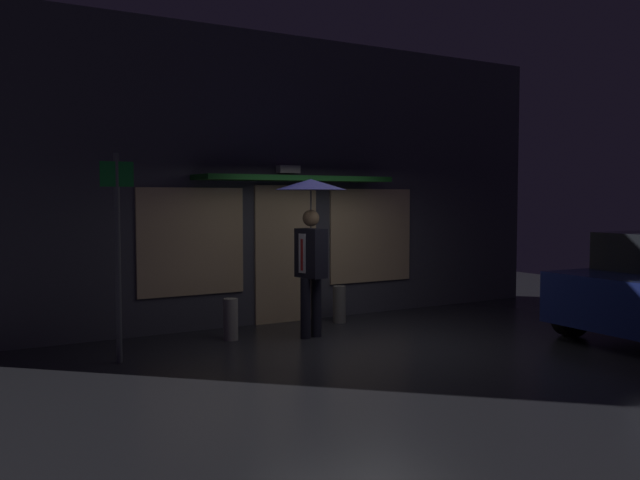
# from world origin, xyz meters

# --- Properties ---
(ground_plane) EXTENTS (18.00, 18.00, 0.00)m
(ground_plane) POSITION_xyz_m (0.00, 0.00, 0.00)
(ground_plane) COLOR #26262B
(building_facade) EXTENTS (10.52, 1.00, 4.58)m
(building_facade) POSITION_xyz_m (0.00, 2.34, 2.27)
(building_facade) COLOR #4C4C56
(building_facade) RESTS_ON ground
(person_with_umbrella) EXTENTS (1.02, 1.02, 2.26)m
(person_with_umbrella) POSITION_xyz_m (-0.30, 0.88, 1.67)
(person_with_umbrella) COLOR black
(person_with_umbrella) RESTS_ON ground
(street_sign_post) EXTENTS (0.40, 0.07, 2.53)m
(street_sign_post) POSITION_xyz_m (-3.06, 0.77, 1.43)
(street_sign_post) COLOR #595B60
(street_sign_post) RESTS_ON ground
(sidewalk_bollard) EXTENTS (0.21, 0.21, 0.59)m
(sidewalk_bollard) POSITION_xyz_m (0.70, 1.68, 0.29)
(sidewalk_bollard) COLOR slate
(sidewalk_bollard) RESTS_ON ground
(sidewalk_bollard_2) EXTENTS (0.21, 0.21, 0.59)m
(sidewalk_bollard_2) POSITION_xyz_m (-1.35, 1.31, 0.29)
(sidewalk_bollard_2) COLOR #9E998E
(sidewalk_bollard_2) RESTS_ON ground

